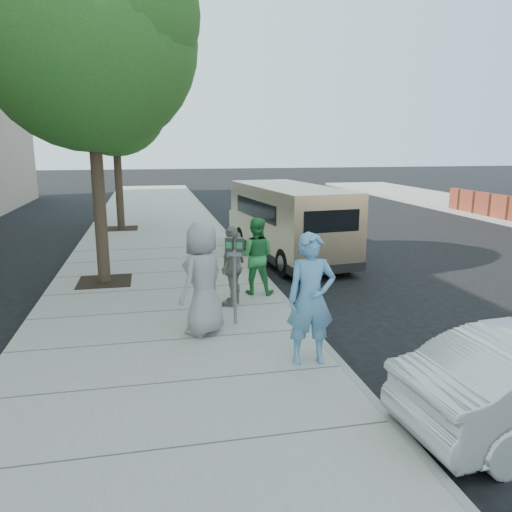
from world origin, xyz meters
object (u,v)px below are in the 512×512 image
person_green_shirt (256,256)px  person_gray_shirt (203,278)px  tree_far (115,98)px  person_officer (311,299)px  van (288,221)px  parking_meter (235,262)px  person_striped_polo (233,266)px  tree_near (90,32)px

person_green_shirt → person_gray_shirt: size_ratio=0.86×
tree_far → person_green_shirt: 10.52m
person_officer → person_green_shirt: 3.53m
tree_far → van: tree_far is taller
parking_meter → person_officer: person_officer is taller
parking_meter → van: (2.45, 5.42, -0.15)m
person_green_shirt → person_gray_shirt: bearing=76.8°
person_green_shirt → tree_far: bearing=-51.3°
parking_meter → person_striped_polo: (0.14, 1.08, -0.33)m
tree_near → van: tree_near is taller
tree_far → person_gray_shirt: 12.05m
person_officer → person_gray_shirt: person_officer is taller
tree_far → person_officer: 13.69m
person_green_shirt → person_gray_shirt: (-1.33, -2.06, 0.13)m
parking_meter → person_gray_shirt: 0.69m
tree_near → person_green_shirt: tree_near is taller
person_officer → person_gray_shirt: bearing=138.2°
tree_far → van: size_ratio=1.10×
parking_meter → person_striped_polo: size_ratio=0.98×
van → person_officer: van is taller
parking_meter → person_gray_shirt: bearing=-130.8°
parking_meter → van: van is taller
tree_near → tree_far: 7.63m
tree_far → parking_meter: bearing=-77.4°
person_green_shirt → person_gray_shirt: 2.46m
van → person_striped_polo: (-2.31, -4.33, -0.18)m
tree_near → tree_far: bearing=90.0°
van → person_striped_polo: size_ratio=3.73×
parking_meter → person_officer: (0.80, -1.77, -0.17)m
person_striped_polo → person_gray_shirt: bearing=4.9°
tree_far → parking_meter: tree_far is taller
tree_near → parking_meter: tree_near is taller
tree_far → person_green_shirt: (3.19, -9.22, -3.92)m
tree_near → person_gray_shirt: (1.87, -3.69, -4.45)m
tree_near → tree_far: tree_near is taller
tree_near → van: size_ratio=1.28×
parking_meter → person_green_shirt: 1.93m
person_officer → person_gray_shirt: size_ratio=1.01×
tree_far → person_striped_polo: bearing=-75.3°
van → person_striped_polo: van is taller
person_gray_shirt → person_striped_polo: size_ratio=1.20×
person_gray_shirt → person_green_shirt: bearing=-168.7°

